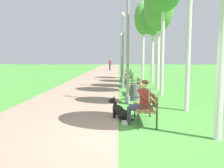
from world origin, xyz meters
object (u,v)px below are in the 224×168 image
object	(u,v)px
lamp_post_mid	(123,49)
pedestrian_distant	(110,65)
park_bench_far	(130,77)
litter_bin	(134,92)
birch_tree_fourth	(159,7)
person_seated_on_near_bench	(140,100)
park_bench_near	(147,105)
lamp_post_near	(128,43)
lamp_post_far	(121,56)
birch_tree_sixth	(143,19)
park_bench_furthest	(128,72)
park_bench_mid	(135,85)
dog_black	(120,111)
birch_tree_fifth	(153,20)

from	to	relation	value
lamp_post_mid	pedestrian_distant	bearing A→B (deg)	94.23
park_bench_far	litter_bin	distance (m)	6.49
birch_tree_fourth	pedestrian_distant	size ratio (longest dim) A/B	3.75
person_seated_on_near_bench	birch_tree_fourth	world-z (taller)	birch_tree_fourth
park_bench_near	lamp_post_mid	size ratio (longest dim) A/B	0.33
park_bench_far	lamp_post_near	world-z (taller)	lamp_post_near
park_bench_far	person_seated_on_near_bench	distance (m)	10.33
lamp_post_far	pedestrian_distant	xyz separation A→B (m)	(-1.48, 15.62, -1.12)
birch_tree_sixth	litter_bin	xyz separation A→B (m)	(-1.32, -10.02, -4.62)
park_bench_near	person_seated_on_near_bench	size ratio (longest dim) A/B	1.20
lamp_post_mid	park_bench_furthest	bearing A→B (deg)	85.11
lamp_post_near	pedestrian_distant	size ratio (longest dim) A/B	2.85
birch_tree_sixth	birch_tree_fourth	bearing A→B (deg)	-87.67
park_bench_mid	dog_black	distance (m)	5.06
park_bench_far	birch_tree_sixth	xyz separation A→B (m)	(1.24, 3.54, 4.46)
person_seated_on_near_bench	park_bench_near	bearing A→B (deg)	34.46
lamp_post_far	birch_tree_sixth	xyz separation A→B (m)	(1.81, 1.09, 3.01)
person_seated_on_near_bench	pedestrian_distant	size ratio (longest dim) A/B	0.76
park_bench_near	birch_tree_fifth	distance (m)	11.52
park_bench_far	lamp_post_far	xyz separation A→B (m)	(-0.57, 2.45, 1.45)
park_bench_furthest	pedestrian_distant	xyz separation A→B (m)	(-2.16, 12.84, 0.33)
person_seated_on_near_bench	lamp_post_mid	distance (m)	8.16
park_bench_furthest	birch_tree_fourth	world-z (taller)	birch_tree_fourth
person_seated_on_near_bench	park_bench_far	bearing A→B (deg)	89.08
park_bench_mid	lamp_post_far	xyz separation A→B (m)	(-0.62, 7.32, 1.45)
person_seated_on_near_bench	lamp_post_far	bearing A→B (deg)	91.81
park_bench_near	park_bench_furthest	distance (m)	15.41
park_bench_mid	birch_tree_fourth	xyz separation A→B (m)	(1.44, 2.11, 4.20)
park_bench_near	park_bench_mid	world-z (taller)	same
lamp_post_far	litter_bin	distance (m)	9.09
birch_tree_fourth	birch_tree_sixth	bearing A→B (deg)	92.33
birch_tree_sixth	birch_tree_fifth	bearing A→B (deg)	-82.98
lamp_post_near	litter_bin	xyz separation A→B (m)	(0.33, 0.73, -2.08)
park_bench_far	litter_bin	world-z (taller)	park_bench_far
dog_black	birch_tree_fourth	distance (m)	8.67
park_bench_mid	lamp_post_near	distance (m)	3.07
dog_black	birch_tree_fourth	bearing A→B (deg)	72.61
lamp_post_mid	birch_tree_fourth	world-z (taller)	birch_tree_fourth
park_bench_furthest	litter_bin	size ratio (longest dim) A/B	2.14
lamp_post_far	birch_tree_sixth	world-z (taller)	birch_tree_sixth
park_bench_mid	birch_tree_fifth	size ratio (longest dim) A/B	0.27
person_seated_on_near_bench	lamp_post_near	size ratio (longest dim) A/B	0.27
park_bench_mid	pedestrian_distant	bearing A→B (deg)	95.23
person_seated_on_near_bench	litter_bin	size ratio (longest dim) A/B	1.79
park_bench_mid	lamp_post_mid	distance (m)	3.18
park_bench_far	litter_bin	bearing A→B (deg)	-90.74
birch_tree_fifth	litter_bin	distance (m)	8.30
person_seated_on_near_bench	lamp_post_far	distance (m)	12.85
park_bench_near	lamp_post_mid	xyz separation A→B (m)	(-0.58, 7.84, 1.82)
park_bench_furthest	dog_black	xyz separation A→B (m)	(-0.84, -15.09, -0.25)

